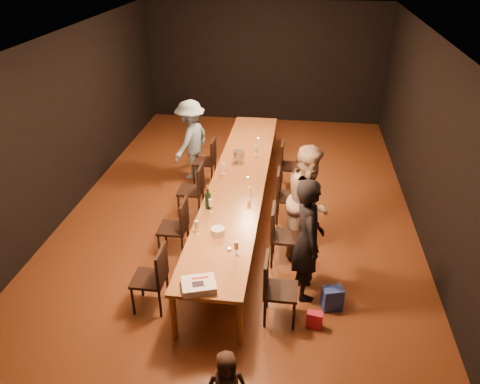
# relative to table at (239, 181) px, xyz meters

# --- Properties ---
(ground) EXTENTS (10.00, 10.00, 0.00)m
(ground) POSITION_rel_table_xyz_m (0.00, 0.00, -0.70)
(ground) COLOR #4C2313
(ground) RESTS_ON ground
(room_shell) EXTENTS (6.04, 10.04, 3.02)m
(room_shell) POSITION_rel_table_xyz_m (0.00, 0.00, 1.38)
(room_shell) COLOR black
(room_shell) RESTS_ON ground
(table) EXTENTS (0.90, 6.00, 0.75)m
(table) POSITION_rel_table_xyz_m (0.00, 0.00, 0.00)
(table) COLOR brown
(table) RESTS_ON ground
(chair_right_0) EXTENTS (0.42, 0.42, 0.93)m
(chair_right_0) POSITION_rel_table_xyz_m (0.85, -2.40, -0.24)
(chair_right_0) COLOR black
(chair_right_0) RESTS_ON ground
(chair_right_1) EXTENTS (0.42, 0.42, 0.93)m
(chair_right_1) POSITION_rel_table_xyz_m (0.85, -1.20, -0.24)
(chair_right_1) COLOR black
(chair_right_1) RESTS_ON ground
(chair_right_2) EXTENTS (0.42, 0.42, 0.93)m
(chair_right_2) POSITION_rel_table_xyz_m (0.85, 0.00, -0.24)
(chair_right_2) COLOR black
(chair_right_2) RESTS_ON ground
(chair_right_3) EXTENTS (0.42, 0.42, 0.93)m
(chair_right_3) POSITION_rel_table_xyz_m (0.85, 1.20, -0.24)
(chair_right_3) COLOR black
(chair_right_3) RESTS_ON ground
(chair_left_0) EXTENTS (0.42, 0.42, 0.93)m
(chair_left_0) POSITION_rel_table_xyz_m (-0.85, -2.40, -0.24)
(chair_left_0) COLOR black
(chair_left_0) RESTS_ON ground
(chair_left_1) EXTENTS (0.42, 0.42, 0.93)m
(chair_left_1) POSITION_rel_table_xyz_m (-0.85, -1.20, -0.24)
(chair_left_1) COLOR black
(chair_left_1) RESTS_ON ground
(chair_left_2) EXTENTS (0.42, 0.42, 0.93)m
(chair_left_2) POSITION_rel_table_xyz_m (-0.85, 0.00, -0.24)
(chair_left_2) COLOR black
(chair_left_2) RESTS_ON ground
(chair_left_3) EXTENTS (0.42, 0.42, 0.93)m
(chair_left_3) POSITION_rel_table_xyz_m (-0.85, 1.20, -0.24)
(chair_left_3) COLOR black
(chair_left_3) RESTS_ON ground
(woman_birthday) EXTENTS (0.53, 0.71, 1.75)m
(woman_birthday) POSITION_rel_table_xyz_m (1.15, -1.85, 0.17)
(woman_birthday) COLOR black
(woman_birthday) RESTS_ON ground
(woman_tan) EXTENTS (0.84, 0.98, 1.75)m
(woman_tan) POSITION_rel_table_xyz_m (1.15, -0.81, 0.17)
(woman_tan) COLOR beige
(woman_tan) RESTS_ON ground
(man_blue) EXTENTS (0.89, 1.17, 1.60)m
(man_blue) POSITION_rel_table_xyz_m (-1.15, 1.42, 0.10)
(man_blue) COLOR #7CA3C1
(man_blue) RESTS_ON ground
(gift_bag_red) EXTENTS (0.21, 0.14, 0.23)m
(gift_bag_red) POSITION_rel_table_xyz_m (1.29, -2.50, -0.59)
(gift_bag_red) COLOR #C61D41
(gift_bag_red) RESTS_ON ground
(gift_bag_blue) EXTENTS (0.30, 0.24, 0.33)m
(gift_bag_blue) POSITION_rel_table_xyz_m (1.52, -2.13, -0.54)
(gift_bag_blue) COLOR #2843B0
(gift_bag_blue) RESTS_ON ground
(birthday_cake) EXTENTS (0.47, 0.42, 0.09)m
(birthday_cake) POSITION_rel_table_xyz_m (-0.09, -2.83, 0.09)
(birthday_cake) COLOR white
(birthday_cake) RESTS_ON table
(plate_stack) EXTENTS (0.23, 0.23, 0.11)m
(plate_stack) POSITION_rel_table_xyz_m (-0.06, -1.72, 0.10)
(plate_stack) COLOR white
(plate_stack) RESTS_ON table
(champagne_bottle) EXTENTS (0.11, 0.11, 0.38)m
(champagne_bottle) POSITION_rel_table_xyz_m (-0.33, -1.03, 0.24)
(champagne_bottle) COLOR black
(champagne_bottle) RESTS_ON table
(ice_bucket) EXTENTS (0.20, 0.20, 0.21)m
(ice_bucket) POSITION_rel_table_xyz_m (-0.09, 0.65, 0.15)
(ice_bucket) COLOR #AEAEB3
(ice_bucket) RESTS_ON table
(wineglass_0) EXTENTS (0.06, 0.06, 0.21)m
(wineglass_0) POSITION_rel_table_xyz_m (-0.35, -1.73, 0.15)
(wineglass_0) COLOR beige
(wineglass_0) RESTS_ON table
(wineglass_1) EXTENTS (0.06, 0.06, 0.21)m
(wineglass_1) POSITION_rel_table_xyz_m (0.25, -2.14, 0.15)
(wineglass_1) COLOR beige
(wineglass_1) RESTS_ON table
(wineglass_2) EXTENTS (0.06, 0.06, 0.21)m
(wineglass_2) POSITION_rel_table_xyz_m (-0.27, -1.13, 0.15)
(wineglass_2) COLOR silver
(wineglass_2) RESTS_ON table
(wineglass_3) EXTENTS (0.06, 0.06, 0.21)m
(wineglass_3) POSITION_rel_table_xyz_m (0.25, -0.68, 0.15)
(wineglass_3) COLOR beige
(wineglass_3) RESTS_ON table
(wineglass_4) EXTENTS (0.06, 0.06, 0.21)m
(wineglass_4) POSITION_rel_table_xyz_m (-0.28, 0.12, 0.15)
(wineglass_4) COLOR silver
(wineglass_4) RESTS_ON table
(wineglass_5) EXTENTS (0.06, 0.06, 0.21)m
(wineglass_5) POSITION_rel_table_xyz_m (0.19, 0.92, 0.15)
(wineglass_5) COLOR silver
(wineglass_5) RESTS_ON table
(tealight_near) EXTENTS (0.05, 0.05, 0.03)m
(tealight_near) POSITION_rel_table_xyz_m (0.15, -2.05, 0.06)
(tealight_near) COLOR #B2B7B2
(tealight_near) RESTS_ON table
(tealight_mid) EXTENTS (0.05, 0.05, 0.03)m
(tealight_mid) POSITION_rel_table_xyz_m (0.15, -0.00, 0.06)
(tealight_mid) COLOR #B2B7B2
(tealight_mid) RESTS_ON table
(tealight_far) EXTENTS (0.05, 0.05, 0.03)m
(tealight_far) POSITION_rel_table_xyz_m (0.15, 1.73, 0.06)
(tealight_far) COLOR #B2B7B2
(tealight_far) RESTS_ON table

